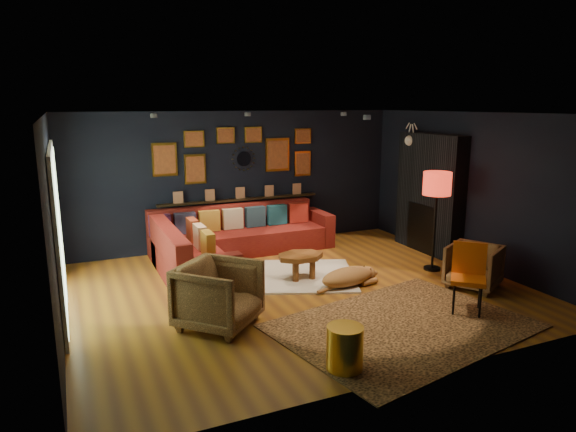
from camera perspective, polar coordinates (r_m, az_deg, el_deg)
name	(u,v)px	position (r m, az deg, el deg)	size (l,w,h in m)	color
floor	(299,289)	(7.79, 1.18, -8.16)	(6.50, 6.50, 0.00)	#9C631D
room_walls	(299,185)	(7.39, 1.23, 3.49)	(6.50, 6.50, 6.50)	black
sectional	(224,244)	(9.10, -7.17, -3.08)	(3.41, 2.69, 0.86)	maroon
ledge	(240,200)	(9.96, -5.33, 1.84)	(3.20, 0.12, 0.04)	black
gallery_wall	(238,153)	(9.87, -5.58, 6.94)	(3.15, 0.04, 1.02)	yellow
sunburst_mirror	(244,159)	(9.92, -4.94, 6.36)	(0.47, 0.16, 0.47)	silver
fireplace	(429,198)	(9.88, 15.41, 1.96)	(0.31, 1.60, 2.20)	black
deer_head	(417,140)	(10.17, 14.16, 8.17)	(0.50, 0.28, 0.45)	white
sliding_door	(58,231)	(7.39, -24.16, -1.50)	(0.06, 2.80, 2.20)	white
ceiling_spots	(277,115)	(8.03, -1.20, 11.14)	(3.30, 2.50, 0.06)	black
shag_rug	(284,276)	(8.34, -0.44, -6.65)	(2.23, 1.62, 0.03)	silver
leopard_rug	(403,326)	(6.73, 12.66, -11.83)	(3.06, 2.18, 0.02)	#B47F49
coffee_table	(300,259)	(8.13, 1.39, -4.77)	(0.78, 0.59, 0.38)	brown
pouf	(192,264)	(8.50, -10.58, -5.31)	(0.47, 0.47, 0.31)	#9F271A
armchair_left	(219,292)	(6.48, -7.71, -8.37)	(0.88, 0.82, 0.90)	tan
armchair_right	(474,264)	(8.24, 19.93, -5.08)	(0.71, 0.67, 0.73)	tan
gold_stool	(345,348)	(5.55, 6.32, -14.41)	(0.39, 0.39, 0.48)	yellow
orange_chair	(469,272)	(7.28, 19.43, -5.85)	(0.62, 0.62, 0.92)	black
floor_lamp	(437,188)	(8.70, 16.22, 3.02)	(0.46, 0.46, 1.65)	black
dog	(348,273)	(7.88, 6.64, -6.35)	(1.25, 0.62, 0.40)	#A4713D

